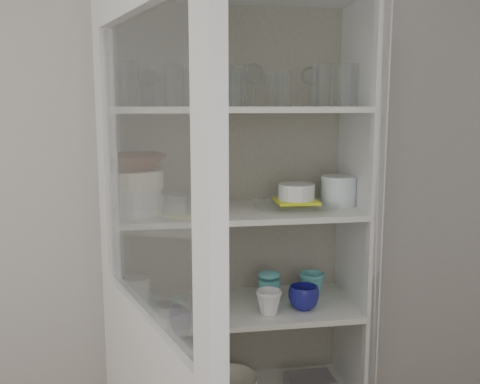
# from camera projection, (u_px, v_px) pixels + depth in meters

# --- Properties ---
(wall_back) EXTENTS (3.60, 0.02, 2.60)m
(wall_back) POSITION_uv_depth(u_px,v_px,m) (186.00, 191.00, 2.31)
(wall_back) COLOR beige
(wall_back) RESTS_ON ground
(pantry_cabinet) EXTENTS (1.00, 0.45, 2.10)m
(pantry_cabinet) POSITION_uv_depth(u_px,v_px,m) (238.00, 281.00, 2.24)
(pantry_cabinet) COLOR silver
(pantry_cabinet) RESTS_ON floor
(tumbler_0) EXTENTS (0.08, 0.08, 0.16)m
(tumbler_0) POSITION_uv_depth(u_px,v_px,m) (130.00, 84.00, 1.85)
(tumbler_0) COLOR silver
(tumbler_0) RESTS_ON shelf_glass
(tumbler_1) EXTENTS (0.08, 0.08, 0.13)m
(tumbler_1) POSITION_uv_depth(u_px,v_px,m) (192.00, 88.00, 1.86)
(tumbler_1) COLOR silver
(tumbler_1) RESTS_ON shelf_glass
(tumbler_2) EXTENTS (0.09, 0.09, 0.15)m
(tumbler_2) POSITION_uv_depth(u_px,v_px,m) (237.00, 86.00, 1.90)
(tumbler_2) COLOR silver
(tumbler_2) RESTS_ON shelf_glass
(tumbler_3) EXTENTS (0.07, 0.07, 0.13)m
(tumbler_3) POSITION_uv_depth(u_px,v_px,m) (233.00, 88.00, 1.89)
(tumbler_3) COLOR silver
(tumbler_3) RESTS_ON shelf_glass
(tumbler_4) EXTENTS (0.09, 0.09, 0.16)m
(tumbler_4) POSITION_uv_depth(u_px,v_px,m) (323.00, 85.00, 1.97)
(tumbler_4) COLOR silver
(tumbler_4) RESTS_ON shelf_glass
(tumbler_5) EXTENTS (0.07, 0.07, 0.13)m
(tumbler_5) POSITION_uv_depth(u_px,v_px,m) (283.00, 88.00, 1.91)
(tumbler_5) COLOR silver
(tumbler_5) RESTS_ON shelf_glass
(tumbler_6) EXTENTS (0.09, 0.09, 0.16)m
(tumbler_6) POSITION_uv_depth(u_px,v_px,m) (348.00, 85.00, 1.99)
(tumbler_6) COLOR silver
(tumbler_6) RESTS_ON shelf_glass
(tumbler_7) EXTENTS (0.09, 0.09, 0.14)m
(tumbler_7) POSITION_uv_depth(u_px,v_px,m) (149.00, 88.00, 2.01)
(tumbler_7) COLOR silver
(tumbler_7) RESTS_ON shelf_glass
(tumbler_8) EXTENTS (0.08, 0.08, 0.12)m
(tumbler_8) POSITION_uv_depth(u_px,v_px,m) (147.00, 90.00, 1.98)
(tumbler_8) COLOR silver
(tumbler_8) RESTS_ON shelf_glass
(tumbler_9) EXTENTS (0.08, 0.08, 0.16)m
(tumbler_9) POSITION_uv_depth(u_px,v_px,m) (174.00, 86.00, 2.03)
(tumbler_9) COLOR silver
(tumbler_9) RESTS_ON shelf_glass
(tumbler_10) EXTENTS (0.09, 0.09, 0.14)m
(tumbler_10) POSITION_uv_depth(u_px,v_px,m) (273.00, 89.00, 2.06)
(tumbler_10) COLOR silver
(tumbler_10) RESTS_ON shelf_glass
(goblet_0) EXTENTS (0.07, 0.07, 0.15)m
(goblet_0) POSITION_uv_depth(u_px,v_px,m) (150.00, 87.00, 2.08)
(goblet_0) COLOR silver
(goblet_0) RESTS_ON shelf_glass
(goblet_1) EXTENTS (0.08, 0.08, 0.17)m
(goblet_1) POSITION_uv_depth(u_px,v_px,m) (211.00, 85.00, 2.12)
(goblet_1) COLOR silver
(goblet_1) RESTS_ON shelf_glass
(goblet_2) EXTENTS (0.08, 0.08, 0.19)m
(goblet_2) POSITION_uv_depth(u_px,v_px,m) (253.00, 83.00, 2.18)
(goblet_2) COLOR silver
(goblet_2) RESTS_ON shelf_glass
(goblet_3) EXTENTS (0.08, 0.08, 0.18)m
(goblet_3) POSITION_uv_depth(u_px,v_px,m) (310.00, 85.00, 2.20)
(goblet_3) COLOR silver
(goblet_3) RESTS_ON shelf_glass
(plate_stack_front) EXTENTS (0.21, 0.21, 0.10)m
(plate_stack_front) POSITION_uv_depth(u_px,v_px,m) (134.00, 201.00, 2.01)
(plate_stack_front) COLOR white
(plate_stack_front) RESTS_ON shelf_plates
(plate_stack_back) EXTENTS (0.23, 0.23, 0.06)m
(plate_stack_back) POSITION_uv_depth(u_px,v_px,m) (136.00, 200.00, 2.15)
(plate_stack_back) COLOR white
(plate_stack_back) RESTS_ON shelf_plates
(cream_bowl) EXTENTS (0.25, 0.25, 0.07)m
(cream_bowl) POSITION_uv_depth(u_px,v_px,m) (134.00, 179.00, 1.99)
(cream_bowl) COLOR white
(cream_bowl) RESTS_ON plate_stack_front
(terracotta_bowl) EXTENTS (0.28, 0.28, 0.06)m
(terracotta_bowl) POSITION_uv_depth(u_px,v_px,m) (133.00, 162.00, 1.98)
(terracotta_bowl) COLOR #522110
(terracotta_bowl) RESTS_ON cream_bowl
(glass_platter) EXTENTS (0.40, 0.40, 0.02)m
(glass_platter) POSITION_uv_depth(u_px,v_px,m) (296.00, 205.00, 2.15)
(glass_platter) COLOR silver
(glass_platter) RESTS_ON shelf_plates
(yellow_trivet) EXTENTS (0.17, 0.17, 0.01)m
(yellow_trivet) POSITION_uv_depth(u_px,v_px,m) (296.00, 201.00, 2.14)
(yellow_trivet) COLOR #FFF131
(yellow_trivet) RESTS_ON glass_platter
(white_ramekin) EXTENTS (0.18, 0.18, 0.06)m
(white_ramekin) POSITION_uv_depth(u_px,v_px,m) (296.00, 192.00, 2.14)
(white_ramekin) COLOR white
(white_ramekin) RESTS_ON yellow_trivet
(grey_bowl_stack) EXTENTS (0.14, 0.14, 0.12)m
(grey_bowl_stack) POSITION_uv_depth(u_px,v_px,m) (339.00, 191.00, 2.18)
(grey_bowl_stack) COLOR silver
(grey_bowl_stack) RESTS_ON shelf_plates
(mug_blue) EXTENTS (0.14, 0.14, 0.10)m
(mug_blue) POSITION_uv_depth(u_px,v_px,m) (304.00, 297.00, 2.13)
(mug_blue) COLOR navy
(mug_blue) RESTS_ON shelf_mugs
(mug_teal) EXTENTS (0.14, 0.14, 0.10)m
(mug_teal) POSITION_uv_depth(u_px,v_px,m) (312.00, 284.00, 2.28)
(mug_teal) COLOR teal
(mug_teal) RESTS_ON shelf_mugs
(mug_white) EXTENTS (0.12, 0.12, 0.10)m
(mug_white) POSITION_uv_depth(u_px,v_px,m) (269.00, 302.00, 2.08)
(mug_white) COLOR white
(mug_white) RESTS_ON shelf_mugs
(teal_jar) EXTENTS (0.09, 0.09, 0.11)m
(teal_jar) POSITION_uv_depth(u_px,v_px,m) (269.00, 288.00, 2.22)
(teal_jar) COLOR teal
(teal_jar) RESTS_ON shelf_mugs
(measuring_cups) EXTENTS (0.10, 0.10, 0.04)m
(measuring_cups) POSITION_uv_depth(u_px,v_px,m) (164.00, 309.00, 2.08)
(measuring_cups) COLOR #BAB9C5
(measuring_cups) RESTS_ON shelf_mugs
(white_canister) EXTENTS (0.11, 0.11, 0.12)m
(white_canister) POSITION_uv_depth(u_px,v_px,m) (138.00, 292.00, 2.16)
(white_canister) COLOR white
(white_canister) RESTS_ON shelf_mugs
(tin_box) EXTENTS (0.20, 0.14, 0.06)m
(tin_box) POSITION_uv_depth(u_px,v_px,m) (310.00, 383.00, 2.29)
(tin_box) COLOR #9C9CAE
(tin_box) RESTS_ON shelf_bot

